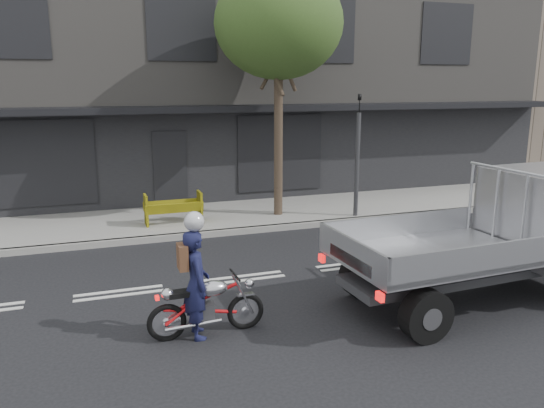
% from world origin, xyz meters
% --- Properties ---
extents(ground, '(80.00, 80.00, 0.00)m').
position_xyz_m(ground, '(0.00, 0.00, 0.00)').
color(ground, black).
rests_on(ground, ground).
extents(sidewalk, '(32.00, 3.20, 0.15)m').
position_xyz_m(sidewalk, '(0.00, 4.70, 0.07)').
color(sidewalk, gray).
rests_on(sidewalk, ground).
extents(kerb, '(32.00, 0.20, 0.15)m').
position_xyz_m(kerb, '(0.00, 3.10, 0.07)').
color(kerb, gray).
rests_on(kerb, ground).
extents(building_main, '(26.00, 10.00, 8.00)m').
position_xyz_m(building_main, '(0.00, 11.30, 4.00)').
color(building_main, slate).
rests_on(building_main, ground).
extents(street_tree, '(3.40, 3.40, 6.74)m').
position_xyz_m(street_tree, '(2.20, 4.20, 5.28)').
color(street_tree, '#382B21').
rests_on(street_tree, ground).
extents(traffic_light_pole, '(0.12, 0.12, 3.50)m').
position_xyz_m(traffic_light_pole, '(4.20, 3.35, 1.65)').
color(traffic_light_pole, '#2D2D30').
rests_on(traffic_light_pole, ground).
extents(motorcycle, '(1.82, 0.53, 0.94)m').
position_xyz_m(motorcycle, '(-1.20, -2.11, 0.48)').
color(motorcycle, black).
rests_on(motorcycle, ground).
extents(rider, '(0.41, 0.62, 1.67)m').
position_xyz_m(rider, '(-1.35, -2.11, 0.84)').
color(rider, '#15183C').
rests_on(rider, ground).
extents(flatbed_ute, '(5.15, 2.31, 2.35)m').
position_xyz_m(flatbed_ute, '(4.68, -2.34, 1.34)').
color(flatbed_ute, black).
rests_on(flatbed_ute, ground).
extents(construction_barrier, '(1.52, 0.63, 0.85)m').
position_xyz_m(construction_barrier, '(-0.75, 3.94, 0.57)').
color(construction_barrier, '#DACC0B').
rests_on(construction_barrier, sidewalk).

